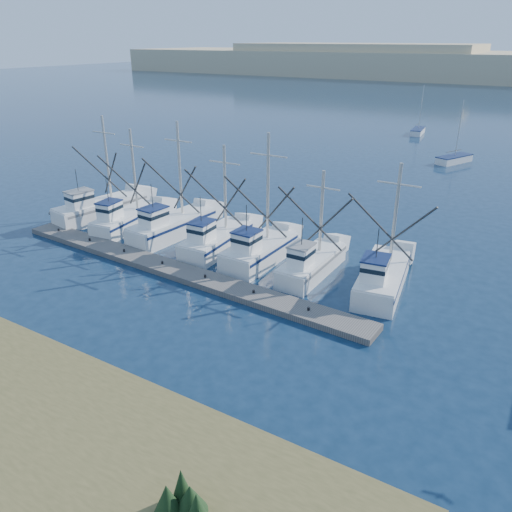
# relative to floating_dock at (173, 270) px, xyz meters

# --- Properties ---
(ground) EXTENTS (500.00, 500.00, 0.00)m
(ground) POSITION_rel_floating_dock_xyz_m (9.22, -6.81, -0.20)
(ground) COLOR #0C2138
(ground) RESTS_ON ground
(floating_dock) EXTENTS (30.74, 3.63, 0.41)m
(floating_dock) POSITION_rel_floating_dock_xyz_m (0.00, 0.00, 0.00)
(floating_dock) COLOR #69635E
(floating_dock) RESTS_ON ground
(trawler_fleet) EXTENTS (30.56, 8.82, 9.39)m
(trawler_fleet) POSITION_rel_floating_dock_xyz_m (-0.55, 4.96, 0.76)
(trawler_fleet) COLOR white
(trawler_fleet) RESTS_ON ground
(sailboat_near) EXTENTS (4.00, 5.89, 8.10)m
(sailboat_near) POSITION_rel_floating_dock_xyz_m (10.30, 45.85, 0.29)
(sailboat_near) COLOR white
(sailboat_near) RESTS_ON ground
(sailboat_far) EXTENTS (2.22, 5.59, 8.10)m
(sailboat_far) POSITION_rel_floating_dock_xyz_m (0.54, 65.05, 0.30)
(sailboat_far) COLOR white
(sailboat_far) RESTS_ON ground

